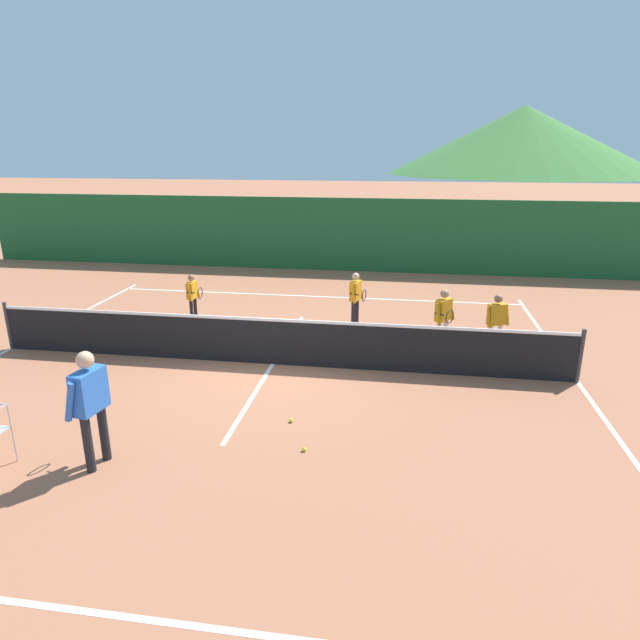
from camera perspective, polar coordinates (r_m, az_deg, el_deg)
ground_plane at (r=11.11m, az=-4.98°, el=-4.63°), size 120.00×120.00×0.00m
line_baseline_near at (r=6.14m, az=-20.53°, el=-27.05°), size 11.74×0.08×0.01m
line_baseline_far at (r=15.99m, az=-0.57°, el=2.50°), size 11.74×0.08×0.01m
line_sideline_west at (r=13.69m, az=-29.65°, el=-2.59°), size 0.08×11.53×0.01m
line_sideline_east at (r=11.33m, az=25.44°, el=-5.92°), size 0.08×11.53×0.01m
line_service_center at (r=11.11m, az=-4.98°, el=-4.61°), size 0.08×6.39×0.01m
tennis_net at (r=10.93m, az=-5.05°, el=-2.21°), size 11.77×0.08×1.05m
instructor at (r=7.95m, az=-22.97°, el=-7.59°), size 0.44×0.81×1.69m
student_0 at (r=13.94m, az=-13.21°, el=2.76°), size 0.40×0.60×1.19m
student_1 at (r=13.20m, az=3.78°, el=2.71°), size 0.42×0.70×1.32m
student_2 at (r=11.86m, az=12.83°, el=0.62°), size 0.47×0.72×1.35m
student_3 at (r=12.00m, az=18.04°, el=0.18°), size 0.53×0.37×1.29m
tennis_ball_1 at (r=8.86m, az=-3.05°, el=-10.47°), size 0.07×0.07×0.07m
tennis_ball_3 at (r=8.10m, az=-1.66°, el=-13.39°), size 0.07×0.07×0.07m
windscreen_fence at (r=19.22m, az=1.17°, el=8.95°), size 25.83×0.08×2.53m
hill_0 at (r=92.70m, az=20.47°, el=17.27°), size 40.48×40.48×10.05m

